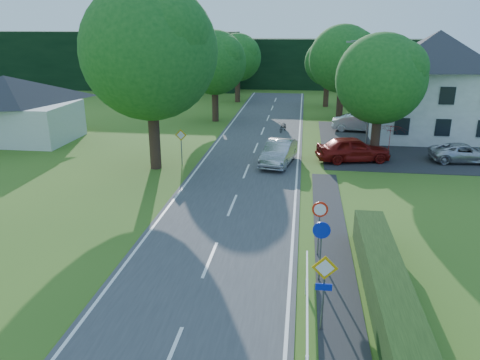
# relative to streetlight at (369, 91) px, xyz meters

# --- Properties ---
(road) EXTENTS (7.00, 80.00, 0.04)m
(road) POSITION_rel_streetlight_xyz_m (-8.06, -10.00, -4.44)
(road) COLOR #3D3D40
(road) RESTS_ON ground
(parking_pad) EXTENTS (14.00, 16.00, 0.04)m
(parking_pad) POSITION_rel_streetlight_xyz_m (3.94, 3.00, -4.44)
(parking_pad) COLOR #27272A
(parking_pad) RESTS_ON ground
(line_edge_left) EXTENTS (0.12, 80.00, 0.01)m
(line_edge_left) POSITION_rel_streetlight_xyz_m (-11.31, -10.00, -4.42)
(line_edge_left) COLOR white
(line_edge_left) RESTS_ON road
(line_edge_right) EXTENTS (0.12, 80.00, 0.01)m
(line_edge_right) POSITION_rel_streetlight_xyz_m (-4.81, -10.00, -4.42)
(line_edge_right) COLOR white
(line_edge_right) RESTS_ON road
(line_centre) EXTENTS (0.12, 80.00, 0.01)m
(line_centre) POSITION_rel_streetlight_xyz_m (-8.06, -10.00, -4.42)
(line_centre) COLOR white
(line_centre) RESTS_ON road
(tree_main) EXTENTS (9.40, 9.40, 11.64)m
(tree_main) POSITION_rel_streetlight_xyz_m (-14.06, -6.00, 1.36)
(tree_main) COLOR #185119
(tree_main) RESTS_ON ground
(tree_left_far) EXTENTS (7.00, 7.00, 8.58)m
(tree_left_far) POSITION_rel_streetlight_xyz_m (-13.06, 10.00, -0.17)
(tree_left_far) COLOR #185119
(tree_left_far) RESTS_ON ground
(tree_right_far) EXTENTS (7.40, 7.40, 9.09)m
(tree_right_far) POSITION_rel_streetlight_xyz_m (-1.06, 12.00, 0.08)
(tree_right_far) COLOR #185119
(tree_right_far) RESTS_ON ground
(tree_left_back) EXTENTS (6.60, 6.60, 8.07)m
(tree_left_back) POSITION_rel_streetlight_xyz_m (-12.56, 22.00, -0.43)
(tree_left_back) COLOR #185119
(tree_left_back) RESTS_ON ground
(tree_right_back) EXTENTS (6.20, 6.20, 7.56)m
(tree_right_back) POSITION_rel_streetlight_xyz_m (-2.06, 20.00, -0.68)
(tree_right_back) COLOR #185119
(tree_right_back) RESTS_ON ground
(tree_right_mid) EXTENTS (7.00, 7.00, 8.58)m
(tree_right_mid) POSITION_rel_streetlight_xyz_m (0.44, -2.00, -0.17)
(tree_right_mid) COLOR #185119
(tree_right_mid) RESTS_ON ground
(treeline_left) EXTENTS (44.00, 6.00, 8.00)m
(treeline_left) POSITION_rel_streetlight_xyz_m (-36.06, 32.00, -0.46)
(treeline_left) COLOR black
(treeline_left) RESTS_ON ground
(treeline_right) EXTENTS (30.00, 5.00, 7.00)m
(treeline_right) POSITION_rel_streetlight_xyz_m (-0.06, 36.00, -0.96)
(treeline_right) COLOR black
(treeline_right) RESTS_ON ground
(bungalow_left) EXTENTS (11.00, 6.50, 5.20)m
(bungalow_left) POSITION_rel_streetlight_xyz_m (-28.06, 0.00, -1.75)
(bungalow_left) COLOR silver
(bungalow_left) RESTS_ON ground
(house_white) EXTENTS (10.60, 8.40, 8.60)m
(house_white) POSITION_rel_streetlight_xyz_m (5.94, 6.00, -0.06)
(house_white) COLOR silver
(house_white) RESTS_ON ground
(streetlight) EXTENTS (2.03, 0.18, 8.00)m
(streetlight) POSITION_rel_streetlight_xyz_m (0.00, 0.00, 0.00)
(streetlight) COLOR slate
(streetlight) RESTS_ON ground
(sign_priority_right) EXTENTS (0.78, 0.09, 2.59)m
(sign_priority_right) POSITION_rel_streetlight_xyz_m (-3.76, -22.02, -2.67)
(sign_priority_right) COLOR slate
(sign_priority_right) RESTS_ON ground
(sign_roundabout) EXTENTS (0.64, 0.08, 2.37)m
(sign_roundabout) POSITION_rel_streetlight_xyz_m (-3.76, -19.02, -2.79)
(sign_roundabout) COLOR slate
(sign_roundabout) RESTS_ON ground
(sign_speed_limit) EXTENTS (0.64, 0.11, 2.37)m
(sign_speed_limit) POSITION_rel_streetlight_xyz_m (-3.76, -17.03, -2.70)
(sign_speed_limit) COLOR slate
(sign_speed_limit) RESTS_ON ground
(sign_priority_left) EXTENTS (0.78, 0.09, 2.44)m
(sign_priority_left) POSITION_rel_streetlight_xyz_m (-12.56, -5.02, -2.75)
(sign_priority_left) COLOR slate
(sign_priority_left) RESTS_ON ground
(moving_car) EXTENTS (2.47, 5.02, 1.58)m
(moving_car) POSITION_rel_streetlight_xyz_m (-6.09, -4.07, -3.63)
(moving_car) COLOR #A4A3A7
(moving_car) RESTS_ON road
(motorcycle) EXTENTS (1.01, 1.79, 0.89)m
(motorcycle) POSITION_rel_streetlight_xyz_m (-6.26, 5.95, -3.98)
(motorcycle) COLOR black
(motorcycle) RESTS_ON road
(parked_car_red) EXTENTS (5.33, 3.13, 1.70)m
(parked_car_red) POSITION_rel_streetlight_xyz_m (-1.08, -2.69, -3.57)
(parked_car_red) COLOR maroon
(parked_car_red) RESTS_ON parking_pad
(parked_car_silver_a) EXTENTS (4.51, 2.06, 1.43)m
(parked_car_silver_a) POSITION_rel_streetlight_xyz_m (0.19, 7.00, -3.71)
(parked_car_silver_a) COLOR silver
(parked_car_silver_a) RESTS_ON parking_pad
(parked_car_silver_b) EXTENTS (4.57, 2.28, 1.24)m
(parked_car_silver_b) POSITION_rel_streetlight_xyz_m (6.46, -1.88, -3.80)
(parked_car_silver_b) COLOR #B7B6BE
(parked_car_silver_b) RESTS_ON parking_pad
(parasol) EXTENTS (2.91, 2.94, 2.14)m
(parasol) POSITION_rel_streetlight_xyz_m (1.71, -0.34, -3.35)
(parasol) COLOR #AE140D
(parasol) RESTS_ON parking_pad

